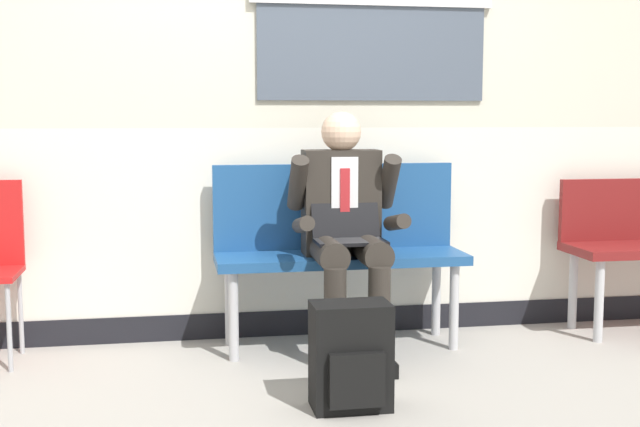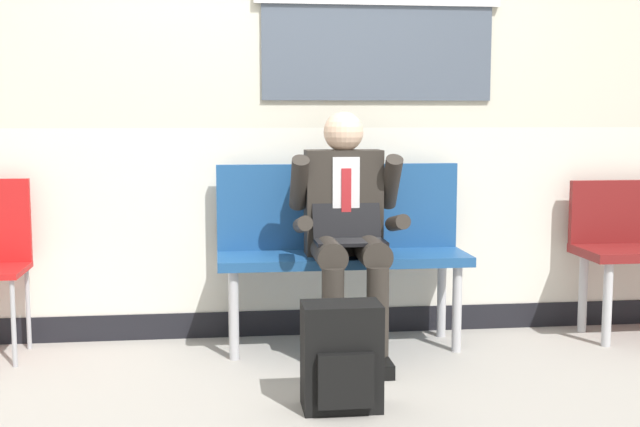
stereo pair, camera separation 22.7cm
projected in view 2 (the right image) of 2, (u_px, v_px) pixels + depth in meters
ground_plane at (292, 362)px, 4.19m from camera, size 18.00×18.00×0.00m
station_wall at (283, 96)px, 4.59m from camera, size 6.42×0.17×2.70m
bench_with_person at (341, 239)px, 4.45m from camera, size 1.33×0.42×0.97m
person_seated at (347, 225)px, 4.24m from camera, size 0.57×0.70×1.26m
backpack at (342, 358)px, 3.49m from camera, size 0.33×0.24×0.46m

